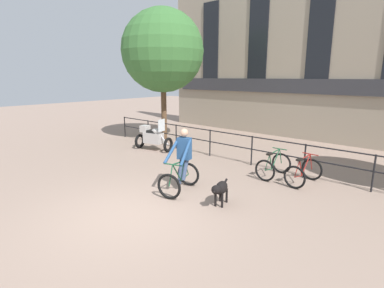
{
  "coord_description": "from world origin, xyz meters",
  "views": [
    {
      "loc": [
        5.28,
        -3.74,
        3.07
      ],
      "look_at": [
        -0.71,
        2.86,
        1.05
      ],
      "focal_mm": 28.0,
      "sensor_mm": 36.0,
      "label": 1
    }
  ],
  "objects_px": {
    "dog": "(220,189)",
    "parked_bicycle_mid_left": "(303,172)",
    "cyclist_with_bike": "(181,164)",
    "parked_motorcycle": "(153,137)",
    "parked_bicycle_near_lamp": "(273,166)"
  },
  "relations": [
    {
      "from": "dog",
      "to": "parked_bicycle_mid_left",
      "type": "height_order",
      "value": "parked_bicycle_mid_left"
    },
    {
      "from": "cyclist_with_bike",
      "to": "parked_motorcycle",
      "type": "distance_m",
      "value": 4.8
    },
    {
      "from": "parked_bicycle_mid_left",
      "to": "dog",
      "type": "bearing_deg",
      "value": 76.91
    },
    {
      "from": "parked_motorcycle",
      "to": "parked_bicycle_mid_left",
      "type": "xyz_separation_m",
      "value": [
        6.38,
        0.22,
        -0.2
      ]
    },
    {
      "from": "parked_bicycle_near_lamp",
      "to": "parked_bicycle_mid_left",
      "type": "bearing_deg",
      "value": -179.27
    },
    {
      "from": "parked_motorcycle",
      "to": "parked_bicycle_mid_left",
      "type": "height_order",
      "value": "parked_motorcycle"
    },
    {
      "from": "parked_bicycle_near_lamp",
      "to": "parked_bicycle_mid_left",
      "type": "distance_m",
      "value": 0.94
    },
    {
      "from": "parked_bicycle_near_lamp",
      "to": "parked_motorcycle",
      "type": "bearing_deg",
      "value": 3.02
    },
    {
      "from": "cyclist_with_bike",
      "to": "parked_bicycle_near_lamp",
      "type": "bearing_deg",
      "value": 47.46
    },
    {
      "from": "parked_motorcycle",
      "to": "dog",
      "type": "bearing_deg",
      "value": -128.3
    },
    {
      "from": "parked_bicycle_mid_left",
      "to": "cyclist_with_bike",
      "type": "bearing_deg",
      "value": 54.44
    },
    {
      "from": "cyclist_with_bike",
      "to": "parked_bicycle_mid_left",
      "type": "distance_m",
      "value": 3.57
    },
    {
      "from": "parked_motorcycle",
      "to": "parked_bicycle_near_lamp",
      "type": "xyz_separation_m",
      "value": [
        5.43,
        0.22,
        -0.2
      ]
    },
    {
      "from": "dog",
      "to": "parked_motorcycle",
      "type": "height_order",
      "value": "parked_motorcycle"
    },
    {
      "from": "cyclist_with_bike",
      "to": "parked_bicycle_mid_left",
      "type": "bearing_deg",
      "value": 33.62
    }
  ]
}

